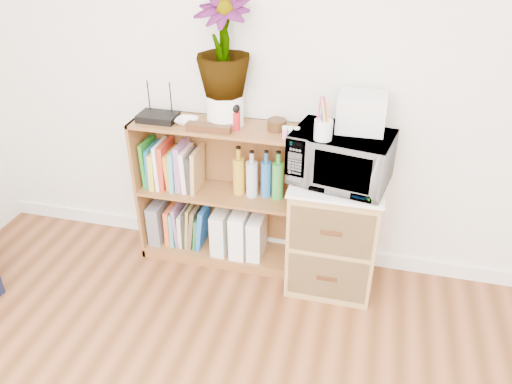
% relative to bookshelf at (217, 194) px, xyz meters
% --- Properties ---
extents(skirting_board, '(4.00, 0.02, 0.10)m').
position_rel_bookshelf_xyz_m(skirting_board, '(0.35, 0.14, -0.42)').
color(skirting_board, white).
rests_on(skirting_board, ground).
extents(bookshelf, '(1.00, 0.30, 0.95)m').
position_rel_bookshelf_xyz_m(bookshelf, '(0.00, 0.00, 0.00)').
color(bookshelf, brown).
rests_on(bookshelf, ground).
extents(wicker_unit, '(0.50, 0.45, 0.70)m').
position_rel_bookshelf_xyz_m(wicker_unit, '(0.75, -0.08, -0.12)').
color(wicker_unit, '#9E7542').
rests_on(wicker_unit, ground).
extents(microwave, '(0.58, 0.45, 0.29)m').
position_rel_bookshelf_xyz_m(microwave, '(0.75, -0.08, 0.39)').
color(microwave, silver).
rests_on(microwave, wicker_unit).
extents(pen_cup, '(0.10, 0.10, 0.10)m').
position_rel_bookshelf_xyz_m(pen_cup, '(0.65, -0.19, 0.59)').
color(pen_cup, white).
rests_on(pen_cup, microwave).
extents(small_appliance, '(0.25, 0.21, 0.20)m').
position_rel_bookshelf_xyz_m(small_appliance, '(0.83, -0.01, 0.64)').
color(small_appliance, silver).
rests_on(small_appliance, microwave).
extents(router, '(0.23, 0.16, 0.04)m').
position_rel_bookshelf_xyz_m(router, '(-0.34, -0.02, 0.50)').
color(router, black).
rests_on(router, bookshelf).
extents(white_bowl, '(0.13, 0.13, 0.03)m').
position_rel_bookshelf_xyz_m(white_bowl, '(-0.16, -0.03, 0.49)').
color(white_bowl, white).
rests_on(white_bowl, bookshelf).
extents(plant_pot, '(0.21, 0.21, 0.18)m').
position_rel_bookshelf_xyz_m(plant_pot, '(0.06, 0.02, 0.57)').
color(plant_pot, white).
rests_on(plant_pot, bookshelf).
extents(potted_plant, '(0.31, 0.31, 0.55)m').
position_rel_bookshelf_xyz_m(potted_plant, '(0.06, 0.02, 0.93)').
color(potted_plant, '#2C6A2A').
rests_on(potted_plant, plant_pot).
extents(trinket_box, '(0.26, 0.07, 0.04)m').
position_rel_bookshelf_xyz_m(trinket_box, '(0.00, -0.10, 0.50)').
color(trinket_box, '#361B0E').
rests_on(trinket_box, bookshelf).
extents(kokeshi_doll, '(0.05, 0.05, 0.11)m').
position_rel_bookshelf_xyz_m(kokeshi_doll, '(0.15, -0.04, 0.53)').
color(kokeshi_doll, '#AC151A').
rests_on(kokeshi_doll, bookshelf).
extents(wooden_bowl, '(0.11, 0.11, 0.06)m').
position_rel_bookshelf_xyz_m(wooden_bowl, '(0.37, 0.01, 0.51)').
color(wooden_bowl, '#321C0D').
rests_on(wooden_bowl, bookshelf).
extents(paint_jars, '(0.12, 0.04, 0.06)m').
position_rel_bookshelf_xyz_m(paint_jars, '(0.47, -0.09, 0.51)').
color(paint_jars, '#D97982').
rests_on(paint_jars, bookshelf).
extents(file_box, '(0.08, 0.22, 0.28)m').
position_rel_bookshelf_xyz_m(file_box, '(-0.42, 0.00, -0.27)').
color(file_box, slate).
rests_on(file_box, bookshelf).
extents(magazine_holder_left, '(0.09, 0.23, 0.29)m').
position_rel_bookshelf_xyz_m(magazine_holder_left, '(0.02, -0.01, -0.26)').
color(magazine_holder_left, silver).
rests_on(magazine_holder_left, bookshelf).
extents(magazine_holder_mid, '(0.10, 0.25, 0.31)m').
position_rel_bookshelf_xyz_m(magazine_holder_mid, '(0.15, -0.01, -0.25)').
color(magazine_holder_mid, white).
rests_on(magazine_holder_mid, bookshelf).
extents(magazine_holder_right, '(0.09, 0.23, 0.28)m').
position_rel_bookshelf_xyz_m(magazine_holder_right, '(0.26, -0.01, -0.26)').
color(magazine_holder_right, white).
rests_on(magazine_holder_right, bookshelf).
extents(cookbooks, '(0.36, 0.20, 0.30)m').
position_rel_bookshelf_xyz_m(cookbooks, '(-0.29, 0.00, 0.16)').
color(cookbooks, '#207821').
rests_on(cookbooks, bookshelf).
extents(liquor_bottles, '(0.40, 0.07, 0.31)m').
position_rel_bookshelf_xyz_m(liquor_bottles, '(0.30, 0.00, 0.17)').
color(liquor_bottles, '#BC8F23').
rests_on(liquor_bottles, bookshelf).
extents(lower_books, '(0.28, 0.19, 0.30)m').
position_rel_bookshelf_xyz_m(lower_books, '(-0.22, 0.00, -0.27)').
color(lower_books, '#DE5927').
rests_on(lower_books, bookshelf).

